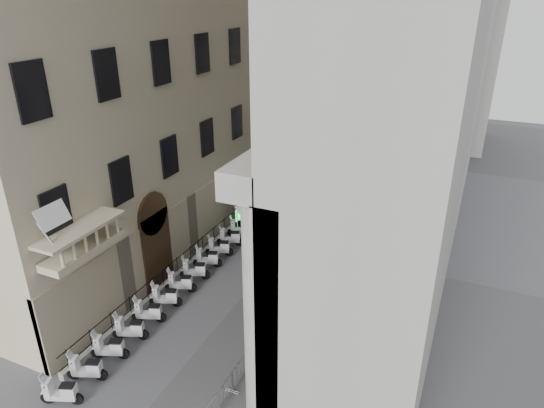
% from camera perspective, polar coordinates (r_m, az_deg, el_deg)
% --- Properties ---
extents(iron_fence, '(0.30, 28.00, 1.40)m').
position_cam_1_polar(iron_fence, '(32.80, -6.00, -4.15)').
color(iron_fence, black).
rests_on(iron_fence, ground).
extents(blue_awning, '(1.60, 3.00, 3.00)m').
position_cam_1_polar(blue_awning, '(36.89, 11.79, -1.18)').
color(blue_awning, navy).
rests_on(blue_awning, ground).
extents(flag, '(1.00, 1.40, 8.20)m').
position_cam_1_polar(flag, '(24.28, -21.23, -17.54)').
color(flag, '#9E0C11').
rests_on(flag, ground).
extents(scooter_0, '(1.51, 1.03, 1.50)m').
position_cam_1_polar(scooter_0, '(23.00, -23.29, -20.72)').
color(scooter_0, silver).
rests_on(scooter_0, ground).
extents(scooter_1, '(1.51, 1.03, 1.50)m').
position_cam_1_polar(scooter_1, '(23.67, -20.71, -18.73)').
color(scooter_1, silver).
rests_on(scooter_1, ground).
extents(scooter_2, '(1.51, 1.03, 1.50)m').
position_cam_1_polar(scooter_2, '(24.39, -18.34, -16.81)').
color(scooter_2, silver).
rests_on(scooter_2, ground).
extents(scooter_3, '(1.51, 1.03, 1.50)m').
position_cam_1_polar(scooter_3, '(25.18, -16.15, -14.99)').
color(scooter_3, silver).
rests_on(scooter_3, ground).
extents(scooter_4, '(1.51, 1.03, 1.50)m').
position_cam_1_polar(scooter_4, '(26.03, -14.13, -13.26)').
color(scooter_4, silver).
rests_on(scooter_4, ground).
extents(scooter_5, '(1.51, 1.03, 1.50)m').
position_cam_1_polar(scooter_5, '(26.92, -12.27, -11.63)').
color(scooter_5, silver).
rests_on(scooter_5, ground).
extents(scooter_6, '(1.51, 1.03, 1.50)m').
position_cam_1_polar(scooter_6, '(27.86, -10.56, -10.10)').
color(scooter_6, silver).
rests_on(scooter_6, ground).
extents(scooter_7, '(1.51, 1.03, 1.50)m').
position_cam_1_polar(scooter_7, '(28.85, -8.97, -8.66)').
color(scooter_7, silver).
rests_on(scooter_7, ground).
extents(scooter_8, '(1.51, 1.03, 1.50)m').
position_cam_1_polar(scooter_8, '(29.87, -7.50, -7.31)').
color(scooter_8, silver).
rests_on(scooter_8, ground).
extents(scooter_9, '(1.51, 1.03, 1.50)m').
position_cam_1_polar(scooter_9, '(30.92, -6.14, -6.05)').
color(scooter_9, silver).
rests_on(scooter_9, ground).
extents(scooter_10, '(1.51, 1.03, 1.50)m').
position_cam_1_polar(scooter_10, '(32.00, -4.87, -4.87)').
color(scooter_10, silver).
rests_on(scooter_10, ground).
extents(scooter_11, '(1.51, 1.03, 1.50)m').
position_cam_1_polar(scooter_11, '(33.11, -3.69, -3.76)').
color(scooter_11, silver).
rests_on(scooter_11, ground).
extents(scooter_12, '(1.51, 1.03, 1.50)m').
position_cam_1_polar(scooter_12, '(34.25, -2.59, -2.73)').
color(scooter_12, silver).
rests_on(scooter_12, ground).
extents(barrier_1, '(0.60, 2.40, 1.10)m').
position_cam_1_polar(barrier_1, '(22.65, -3.10, -19.11)').
color(barrier_1, '#9C9FA3').
rests_on(barrier_1, ground).
extents(barrier_2, '(0.60, 2.40, 1.10)m').
position_cam_1_polar(barrier_2, '(24.33, -0.37, -15.43)').
color(barrier_2, '#9C9FA3').
rests_on(barrier_2, ground).
extents(barrier_3, '(0.60, 2.40, 1.10)m').
position_cam_1_polar(barrier_3, '(26.14, 1.92, -12.21)').
color(barrier_3, '#9C9FA3').
rests_on(barrier_3, ground).
extents(barrier_4, '(0.60, 2.40, 1.10)m').
position_cam_1_polar(barrier_4, '(28.06, 3.86, -9.41)').
color(barrier_4, '#9C9FA3').
rests_on(barrier_4, ground).
extents(barrier_5, '(0.60, 2.40, 1.10)m').
position_cam_1_polar(barrier_5, '(30.07, 5.52, -6.97)').
color(barrier_5, '#9C9FA3').
rests_on(barrier_5, ground).
extents(barrier_6, '(0.60, 2.40, 1.10)m').
position_cam_1_polar(barrier_6, '(32.14, 6.95, -4.83)').
color(barrier_6, '#9C9FA3').
rests_on(barrier_6, ground).
extents(barrier_7, '(0.60, 2.40, 1.10)m').
position_cam_1_polar(barrier_7, '(34.28, 8.20, -2.95)').
color(barrier_7, '#9C9FA3').
rests_on(barrier_7, ground).
extents(barrier_8, '(0.60, 2.40, 1.10)m').
position_cam_1_polar(barrier_8, '(36.45, 9.30, -1.29)').
color(barrier_8, '#9C9FA3').
rests_on(barrier_8, ground).
extents(security_tent, '(4.11, 4.11, 3.34)m').
position_cam_1_polar(security_tent, '(32.17, -0.71, 0.93)').
color(security_tent, silver).
rests_on(security_tent, ground).
extents(street_lamp, '(2.50, 0.77, 7.79)m').
position_cam_1_polar(street_lamp, '(39.30, 1.45, 8.15)').
color(street_lamp, gray).
rests_on(street_lamp, ground).
extents(info_kiosk, '(0.29, 0.77, 1.59)m').
position_cam_1_polar(info_kiosk, '(34.00, -4.20, -1.47)').
color(info_kiosk, black).
rests_on(info_kiosk, ground).
extents(pedestrian_a, '(0.73, 0.48, 2.00)m').
position_cam_1_polar(pedestrian_a, '(34.13, 5.58, -1.06)').
color(pedestrian_a, '#0E0F38').
rests_on(pedestrian_a, ground).
extents(pedestrian_b, '(0.90, 0.71, 1.80)m').
position_cam_1_polar(pedestrian_b, '(37.87, 7.41, 1.33)').
color(pedestrian_b, black).
rests_on(pedestrian_b, ground).
extents(pedestrian_c, '(0.95, 0.74, 1.72)m').
position_cam_1_polar(pedestrian_c, '(44.67, 9.60, 4.75)').
color(pedestrian_c, black).
rests_on(pedestrian_c, ground).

